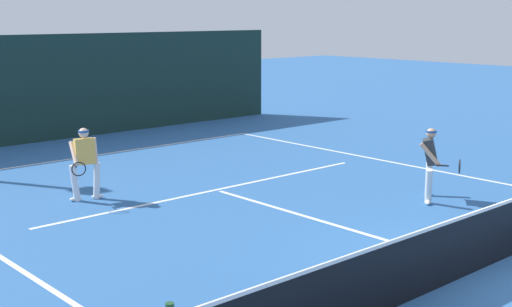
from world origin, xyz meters
TOP-DOWN VIEW (x-y plane):
  - ground_plane at (0.00, 0.00)m, footprint 80.00×80.00m
  - court_line_baseline_far at (0.00, 11.82)m, footprint 10.64×0.10m
  - court_line_service at (0.00, 6.55)m, footprint 8.68×0.10m
  - court_line_centre at (0.00, 3.20)m, footprint 0.10×6.40m
  - tennis_net at (0.00, 0.00)m, footprint 11.66×0.09m
  - player_near at (2.82, 2.91)m, footprint 0.97×1.08m
  - player_far at (-2.56, 7.70)m, footprint 0.92×0.86m
  - back_fence_windscreen at (0.00, 14.84)m, footprint 17.66×0.12m

SIDE VIEW (x-z plane):
  - ground_plane at x=0.00m, z-range 0.00..0.00m
  - court_line_baseline_far at x=0.00m, z-range 0.00..0.01m
  - court_line_service at x=0.00m, z-range 0.00..0.01m
  - court_line_centre at x=0.00m, z-range 0.00..0.01m
  - tennis_net at x=0.00m, z-range -0.05..1.05m
  - player_near at x=2.82m, z-range 0.07..1.60m
  - player_far at x=-2.56m, z-range 0.07..1.61m
  - back_fence_windscreen at x=0.00m, z-range 0.00..3.25m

